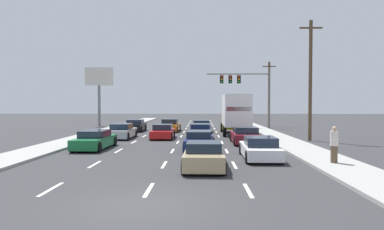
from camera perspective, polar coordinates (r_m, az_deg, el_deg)
name	(u,v)px	position (r m, az deg, el deg)	size (l,w,h in m)	color
ground_plane	(183,133)	(35.15, -1.46, -3.00)	(140.00, 140.00, 0.00)	#333335
sidewalk_right	(277,138)	(30.81, 13.62, -3.61)	(2.62, 80.00, 0.14)	#9E9E99
sidewalk_left	(85,137)	(31.75, -17.03, -3.47)	(2.62, 80.00, 0.14)	#9E9E99
lane_markings	(181,136)	(32.12, -1.74, -3.45)	(6.94, 62.00, 0.01)	silver
car_black	(135,126)	(38.37, -9.17, -1.75)	(1.92, 4.05, 1.26)	black
car_silver	(122,131)	(30.66, -11.24, -2.64)	(1.84, 4.43, 1.28)	#B7BABF
car_green	(95,140)	(24.04, -15.47, -3.94)	(1.94, 4.73, 1.22)	#196B38
car_orange	(170,126)	(37.88, -3.54, -1.74)	(2.03, 4.62, 1.34)	orange
car_red	(163,132)	(30.08, -4.75, -2.78)	(1.85, 4.08, 1.22)	red
car_gray	(202,127)	(36.96, 1.58, -1.88)	(2.03, 4.10, 1.24)	slate
car_blue	(200,132)	(29.83, 1.33, -2.73)	(1.92, 4.50, 1.28)	#1E389E
car_navy	(199,141)	(22.52, 1.18, -4.26)	(1.94, 4.56, 1.23)	#141E4C
car_tan	(204,156)	(16.14, 1.96, -6.70)	(1.93, 4.07, 1.23)	tan
box_truck	(235,112)	(33.83, 7.03, 0.44)	(2.65, 8.54, 3.81)	white
car_maroon	(245,136)	(26.40, 8.61, -3.36)	(1.97, 4.21, 1.26)	maroon
car_white	(260,149)	(19.31, 10.94, -5.38)	(1.94, 4.47, 1.20)	white
traffic_signal_mast	(241,83)	(42.74, 7.98, 5.10)	(7.61, 0.69, 7.33)	#595B56
utility_pole_mid	(310,79)	(29.68, 18.63, 5.55)	(1.80, 0.28, 9.59)	brown
utility_pole_far	(269,93)	(47.74, 12.38, 3.50)	(1.80, 0.28, 8.51)	brown
roadside_billboard	(99,85)	(48.47, -14.83, 4.79)	(3.77, 0.36, 7.81)	slate
pedestrian_near_corner	(334,145)	(18.14, 22.06, -4.46)	(0.38, 0.38, 1.74)	brown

